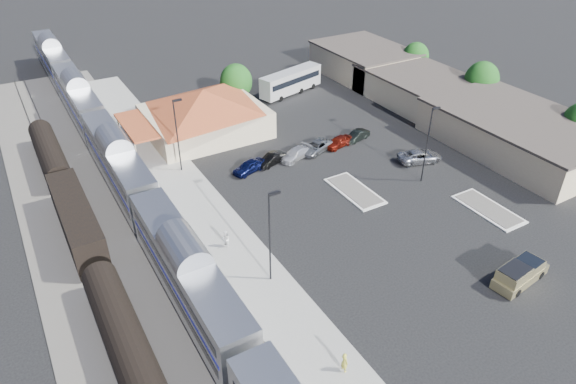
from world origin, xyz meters
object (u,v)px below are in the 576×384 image
pickup_truck (521,273)px  suv (420,156)px  coach_bus (291,81)px  station_depot (204,112)px

pickup_truck → suv: 21.79m
suv → coach_bus: bearing=21.3°
coach_bus → pickup_truck: bearing=158.3°
suv → coach_bus: 27.29m
pickup_truck → coach_bus: size_ratio=0.51×
station_depot → coach_bus: size_ratio=1.57×
pickup_truck → coach_bus: (5.11, 47.68, 1.18)m
station_depot → suv: bearing=-46.4°
pickup_truck → suv: (7.34, 20.52, -0.19)m
pickup_truck → coach_bus: 47.97m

